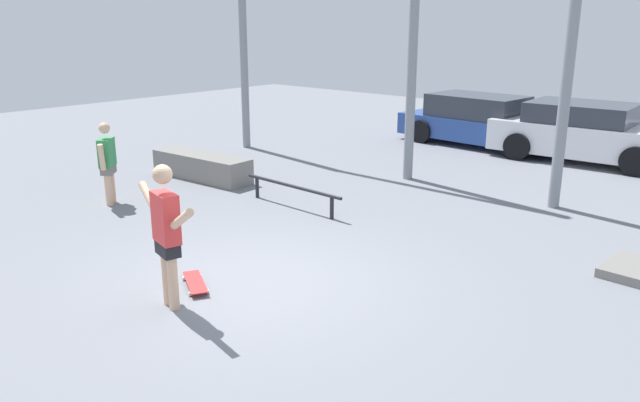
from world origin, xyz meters
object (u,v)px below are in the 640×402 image
at_px(bystander, 107,161).
at_px(parked_car_blue, 480,122).
at_px(skateboard, 195,282).
at_px(grind_rail, 292,190).
at_px(parked_car_white, 585,133).
at_px(skateboarder, 166,229).
at_px(grind_box, 202,167).

bearing_deg(bystander, parked_car_blue, -57.08).
height_order(skateboard, grind_rail, grind_rail).
bearing_deg(skateboard, parked_car_white, 112.90).
distance_m(skateboard, parked_car_blue, 11.01).
height_order(skateboarder, skateboard, skateboarder).
height_order(grind_rail, parked_car_blue, parked_car_blue).
bearing_deg(parked_car_blue, grind_box, -106.50).
relative_size(skateboard, bystander, 0.50).
relative_size(skateboard, grind_rail, 0.32).
distance_m(grind_rail, parked_car_blue, 7.52).
bearing_deg(bystander, grind_box, -36.76).
bearing_deg(parked_car_white, bystander, -122.05).
relative_size(skateboarder, skateboard, 2.29).
height_order(skateboarder, bystander, skateboarder).
relative_size(skateboard, parked_car_blue, 0.17).
distance_m(skateboard, grind_rail, 3.67).
bearing_deg(parked_car_white, skateboard, -98.83).
relative_size(parked_car_blue, parked_car_white, 1.04).
xyz_separation_m(skateboarder, parked_car_blue, (-1.97, 11.39, -0.33)).
xyz_separation_m(skateboarder, parked_car_white, (0.80, 11.35, -0.30)).
xyz_separation_m(grind_rail, parked_car_white, (2.53, 7.47, 0.34)).
distance_m(parked_car_white, bystander, 10.86).
height_order(skateboard, parked_car_blue, parked_car_blue).
bearing_deg(parked_car_blue, skateboarder, -76.39).
bearing_deg(parked_car_white, grind_box, -130.42).
bearing_deg(skateboarder, parked_car_white, 99.46).
xyz_separation_m(skateboarder, grind_box, (-4.66, 4.12, -0.71)).
bearing_deg(skateboarder, parked_car_blue, 113.31).
relative_size(grind_rail, parked_car_blue, 0.52).
xyz_separation_m(skateboard, parked_car_white, (1.04, 10.82, 0.61)).
bearing_deg(bystander, skateboarder, -155.11).
distance_m(grind_rail, parked_car_white, 7.90).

